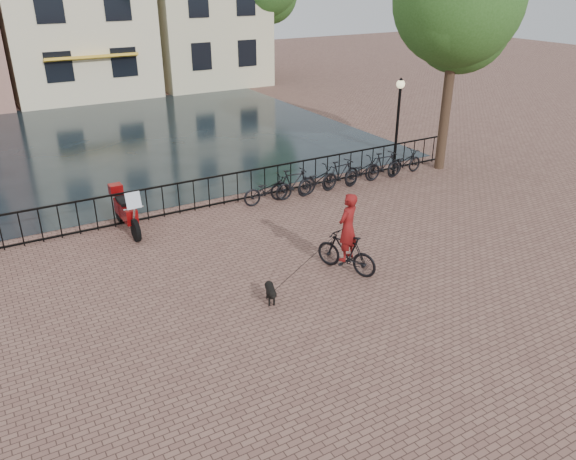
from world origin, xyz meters
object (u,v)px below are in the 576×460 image
cyclist (347,238)px  motorcycle (125,207)px  dog (271,292)px  lamp_post (398,111)px

cyclist → motorcycle: size_ratio=1.14×
dog → motorcycle: 5.78m
lamp_post → dog: size_ratio=4.55×
dog → motorcycle: bearing=126.9°
dog → lamp_post: bearing=53.3°
motorcycle → dog: bearing=-73.7°
lamp_post → motorcycle: bearing=-179.7°
motorcycle → cyclist: bearing=-53.0°
cyclist → dog: (-2.33, -0.33, -0.68)m
cyclist → dog: size_ratio=3.20×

